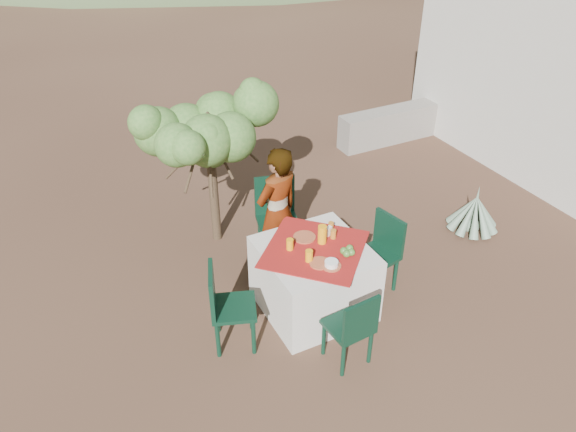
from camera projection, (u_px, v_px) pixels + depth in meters
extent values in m
plane|color=#3B241B|center=(324.00, 338.00, 5.55)|extent=(160.00, 160.00, 0.00)
cube|color=beige|center=(314.00, 279.00, 5.73)|extent=(1.02, 1.02, 0.75)
cube|color=maroon|center=(315.00, 249.00, 5.52)|extent=(1.30, 1.30, 0.01)
cylinder|color=black|center=(266.00, 253.00, 6.32)|extent=(0.05, 0.05, 0.49)
cylinder|color=black|center=(298.00, 248.00, 6.39)|extent=(0.05, 0.05, 0.49)
cylinder|color=black|center=(260.00, 234.00, 6.62)|extent=(0.05, 0.05, 0.49)
cylinder|color=black|center=(291.00, 230.00, 6.69)|extent=(0.05, 0.05, 0.49)
cube|color=black|center=(278.00, 223.00, 6.37)|extent=(0.56, 0.56, 0.04)
cube|color=black|center=(275.00, 195.00, 6.40)|extent=(0.46, 0.16, 0.48)
cylinder|color=black|center=(350.00, 326.00, 5.41)|extent=(0.04, 0.04, 0.41)
cylinder|color=black|center=(324.00, 338.00, 5.28)|extent=(0.04, 0.04, 0.41)
cylinder|color=black|center=(370.00, 346.00, 5.19)|extent=(0.04, 0.04, 0.41)
cylinder|color=black|center=(343.00, 359.00, 5.06)|extent=(0.04, 0.04, 0.41)
cube|color=black|center=(348.00, 326.00, 5.12)|extent=(0.41, 0.41, 0.04)
cube|color=black|center=(361.00, 320.00, 4.88)|extent=(0.38, 0.07, 0.40)
cylinder|color=black|center=(254.00, 336.00, 5.27)|extent=(0.04, 0.04, 0.44)
cylinder|color=black|center=(251.00, 311.00, 5.55)|extent=(0.04, 0.04, 0.44)
cylinder|color=black|center=(218.00, 339.00, 5.24)|extent=(0.04, 0.04, 0.44)
cylinder|color=black|center=(217.00, 314.00, 5.52)|extent=(0.04, 0.04, 0.44)
cube|color=black|center=(234.00, 308.00, 5.28)|extent=(0.53, 0.53, 0.04)
cube|color=black|center=(212.00, 290.00, 5.13)|extent=(0.18, 0.40, 0.43)
cylinder|color=black|center=(352.00, 271.00, 6.09)|extent=(0.04, 0.04, 0.44)
cylinder|color=black|center=(374.00, 286.00, 5.87)|extent=(0.04, 0.04, 0.44)
cylinder|color=black|center=(373.00, 259.00, 6.26)|extent=(0.04, 0.04, 0.44)
cylinder|color=black|center=(395.00, 274.00, 6.04)|extent=(0.04, 0.04, 0.44)
cube|color=black|center=(375.00, 256.00, 5.95)|extent=(0.48, 0.48, 0.04)
cube|color=black|center=(389.00, 232.00, 5.92)|extent=(0.12, 0.41, 0.43)
imported|color=#8C6651|center=(277.00, 213.00, 6.05)|extent=(0.65, 0.52, 1.54)
cylinder|color=#4A3A25|center=(214.00, 194.00, 6.64)|extent=(0.11, 0.11, 1.27)
sphere|color=#336425|center=(210.00, 145.00, 6.29)|extent=(0.55, 0.55, 0.55)
sphere|color=#336425|center=(250.00, 126.00, 6.40)|extent=(0.51, 0.51, 0.51)
sphere|color=#336425|center=(167.00, 143.00, 6.13)|extent=(0.47, 0.47, 0.47)
sphere|color=#336425|center=(201.00, 113.00, 6.59)|extent=(0.49, 0.49, 0.49)
sphere|color=#336425|center=(228.00, 158.00, 5.94)|extent=(0.44, 0.44, 0.44)
sphere|color=gray|center=(471.00, 226.00, 7.13)|extent=(0.21, 0.21, 0.21)
cone|color=gray|center=(475.00, 207.00, 6.98)|extent=(0.12, 0.12, 0.61)
cone|color=gray|center=(480.00, 208.00, 7.10)|extent=(0.37, 0.20, 0.53)
cone|color=gray|center=(473.00, 206.00, 7.13)|extent=(0.28, 0.33, 0.54)
cone|color=gray|center=(467.00, 207.00, 7.12)|extent=(0.12, 0.38, 0.51)
cone|color=gray|center=(463.00, 209.00, 7.07)|extent=(0.27, 0.34, 0.54)
cone|color=gray|center=(464.00, 213.00, 7.00)|extent=(0.37, 0.21, 0.53)
cone|color=gray|center=(468.00, 216.00, 6.94)|extent=(0.37, 0.20, 0.53)
cone|color=gray|center=(475.00, 218.00, 6.90)|extent=(0.28, 0.33, 0.54)
cone|color=gray|center=(482.00, 218.00, 6.91)|extent=(0.12, 0.38, 0.51)
cone|color=gray|center=(485.00, 215.00, 6.96)|extent=(0.27, 0.34, 0.54)
cone|color=gray|center=(485.00, 211.00, 7.03)|extent=(0.37, 0.21, 0.53)
cube|color=gray|center=(410.00, 121.00, 9.30)|extent=(2.60, 0.35, 0.55)
cylinder|color=brown|center=(304.00, 237.00, 5.67)|extent=(0.23, 0.23, 0.01)
cylinder|color=brown|center=(320.00, 263.00, 5.31)|extent=(0.20, 0.20, 0.01)
cylinder|color=#FA9F0F|center=(290.00, 244.00, 5.48)|extent=(0.07, 0.07, 0.12)
cylinder|color=#FA9F0F|center=(309.00, 256.00, 5.32)|extent=(0.07, 0.07, 0.12)
cylinder|color=#FA9F0F|center=(322.00, 234.00, 5.55)|extent=(0.09, 0.09, 0.20)
cylinder|color=brown|center=(331.00, 266.00, 5.28)|extent=(0.19, 0.19, 0.01)
cylinder|color=white|center=(331.00, 263.00, 5.27)|extent=(0.13, 0.13, 0.05)
cylinder|color=#C37422|center=(333.00, 234.00, 5.64)|extent=(0.06, 0.06, 0.10)
cylinder|color=#C37422|center=(331.00, 226.00, 5.77)|extent=(0.06, 0.06, 0.09)
cube|color=white|center=(328.00, 231.00, 5.69)|extent=(0.09, 0.07, 0.10)
sphere|color=#46792C|center=(344.00, 251.00, 5.43)|extent=(0.07, 0.07, 0.07)
sphere|color=#46792C|center=(350.00, 248.00, 5.46)|extent=(0.07, 0.07, 0.07)
sphere|color=#46792C|center=(351.00, 252.00, 5.41)|extent=(0.07, 0.07, 0.07)
sphere|color=#46792C|center=(347.00, 254.00, 5.39)|extent=(0.07, 0.07, 0.07)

